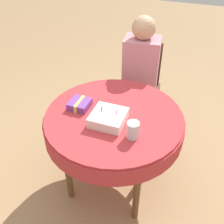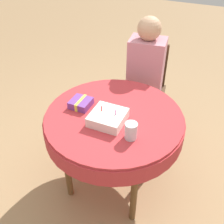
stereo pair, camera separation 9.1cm
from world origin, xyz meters
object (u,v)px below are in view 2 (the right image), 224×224
Objects in this scene: gift_box at (81,103)px; person at (145,69)px; birthday_cake at (108,118)px; drinking_glass at (131,131)px; chair at (145,86)px.

person is at bearing 70.32° from gift_box.
drinking_glass reaches higher than birthday_cake.
drinking_glass is at bearing -85.00° from person.
person is 0.95m from drinking_glass.
drinking_glass is at bearing -85.44° from chair.
gift_box is (-0.27, -0.75, 0.03)m from person.
drinking_glass reaches higher than gift_box.
drinking_glass is (0.21, -1.02, 0.30)m from chair.
gift_box is at bearing -114.10° from chair.
person is 5.26× the size of birthday_cake.
chair is at bearing 101.65° from drinking_glass.
person is (0.01, -0.09, 0.24)m from chair.
person is 0.80m from gift_box.
birthday_cake is at bearing 156.61° from drinking_glass.
gift_box is at bearing 159.14° from drinking_glass.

